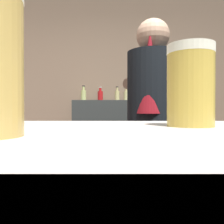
{
  "coord_description": "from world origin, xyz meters",
  "views": [
    {
      "loc": [
        -0.06,
        -1.33,
        1.09
      ],
      "look_at": [
        -0.06,
        -0.75,
        1.09
      ],
      "focal_mm": 38.77,
      "sensor_mm": 36.0,
      "label": 1
    }
  ],
  "objects": [
    {
      "name": "wall_back",
      "position": [
        0.0,
        2.2,
        1.35
      ],
      "size": [
        5.2,
        0.1,
        2.7
      ],
      "primitive_type": "cube",
      "color": "#90765E",
      "rests_on": "ground"
    },
    {
      "name": "bottle_vinegar",
      "position": [
        -0.48,
        2.02,
        1.29
      ],
      "size": [
        0.07,
        0.07,
        0.21
      ],
      "color": "#C7D480",
      "rests_on": "back_shelf"
    },
    {
      "name": "pint_glass_near",
      "position": [
        0.06,
        -0.96,
        1.13
      ],
      "size": [
        0.07,
        0.07,
        0.13
      ],
      "color": "gold",
      "rests_on": "bar_counter"
    },
    {
      "name": "bartender",
      "position": [
        0.2,
        0.27,
        0.98
      ],
      "size": [
        0.5,
        0.56,
        1.69
      ],
      "rotation": [
        0.0,
        0.0,
        1.23
      ],
      "color": "#252D3E",
      "rests_on": "ground"
    },
    {
      "name": "prep_counter",
      "position": [
        0.35,
        0.73,
        0.45
      ],
      "size": [
        2.1,
        0.6,
        0.9
      ],
      "primitive_type": "cube",
      "color": "brown",
      "rests_on": "ground"
    },
    {
      "name": "bottle_soy",
      "position": [
        -0.01,
        1.9,
        1.28
      ],
      "size": [
        0.06,
        0.06,
        0.19
      ],
      "color": "#D6CC83",
      "rests_on": "back_shelf"
    },
    {
      "name": "bottle_olive_oil",
      "position": [
        -0.24,
        1.99,
        1.28
      ],
      "size": [
        0.07,
        0.07,
        0.19
      ],
      "color": "red",
      "rests_on": "back_shelf"
    },
    {
      "name": "mixing_bowl",
      "position": [
        -0.3,
        0.75,
        0.93
      ],
      "size": [
        0.18,
        0.18,
        0.05
      ],
      "primitive_type": "cylinder",
      "color": "slate",
      "rests_on": "prep_counter"
    },
    {
      "name": "bottle_hot_sauce",
      "position": [
        0.11,
        1.93,
        1.28
      ],
      "size": [
        0.07,
        0.07,
        0.18
      ],
      "color": "#D3CC88",
      "rests_on": "back_shelf"
    },
    {
      "name": "chefs_knife",
      "position": [
        0.48,
        0.68,
        0.91
      ],
      "size": [
        0.24,
        0.06,
        0.01
      ],
      "primitive_type": "cube",
      "rotation": [
        0.0,
        0.0,
        0.13
      ],
      "color": "silver",
      "rests_on": "prep_counter"
    },
    {
      "name": "back_shelf",
      "position": [
        -0.1,
        1.92,
        0.61
      ],
      "size": [
        1.0,
        0.36,
        1.21
      ],
      "primitive_type": "cube",
      "color": "#353B3A",
      "rests_on": "ground"
    }
  ]
}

